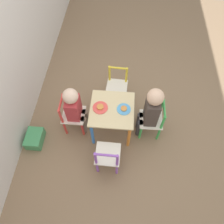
% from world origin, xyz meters
% --- Properties ---
extents(ground_plane, '(6.00, 6.00, 0.00)m').
position_xyz_m(ground_plane, '(0.00, 0.00, 0.00)').
color(ground_plane, '#7F664C').
extents(kids_table, '(0.48, 0.48, 0.45)m').
position_xyz_m(kids_table, '(0.00, 0.00, 0.37)').
color(kids_table, beige).
rests_on(kids_table, ground_plane).
extents(chair_red, '(0.26, 0.26, 0.52)m').
position_xyz_m(chair_red, '(-0.00, 0.47, 0.25)').
color(chair_red, silver).
rests_on(chair_red, ground_plane).
extents(chair_green, '(0.26, 0.26, 0.52)m').
position_xyz_m(chair_green, '(0.01, -0.47, 0.25)').
color(chair_green, silver).
rests_on(chair_green, ground_plane).
extents(chair_yellow, '(0.27, 0.27, 0.52)m').
position_xyz_m(chair_yellow, '(0.47, -0.03, 0.25)').
color(chair_yellow, silver).
rests_on(chair_yellow, ground_plane).
extents(chair_purple, '(0.26, 0.26, 0.52)m').
position_xyz_m(chair_purple, '(-0.47, 0.01, 0.25)').
color(chair_purple, silver).
rests_on(chair_purple, ground_plane).
extents(child_back, '(0.20, 0.22, 0.72)m').
position_xyz_m(child_back, '(-0.00, 0.41, 0.43)').
color(child_back, '#7A6B5B').
rests_on(child_back, ground_plane).
extents(child_front, '(0.20, 0.22, 0.79)m').
position_xyz_m(child_front, '(0.01, -0.41, 0.48)').
color(child_front, '#38383D').
rests_on(child_front, ground_plane).
extents(plate_back, '(0.16, 0.16, 0.03)m').
position_xyz_m(plate_back, '(0.00, 0.13, 0.46)').
color(plate_back, '#E54C47').
rests_on(plate_back, kids_table).
extents(plate_front, '(0.15, 0.15, 0.03)m').
position_xyz_m(plate_front, '(-0.00, -0.13, 0.46)').
color(plate_front, '#4C9EE0').
rests_on(plate_front, kids_table).
extents(storage_bin, '(0.25, 0.19, 0.13)m').
position_xyz_m(storage_bin, '(-0.24, 0.91, 0.07)').
color(storage_bin, '#3D8E56').
rests_on(storage_bin, ground_plane).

